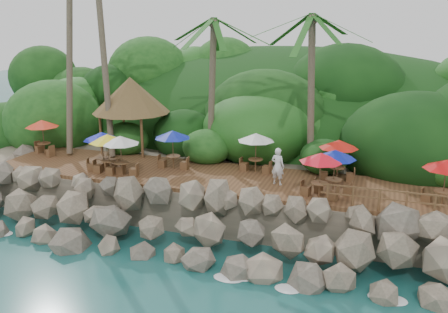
% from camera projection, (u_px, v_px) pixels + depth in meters
% --- Properties ---
extents(ground, '(140.00, 140.00, 0.00)m').
position_uv_depth(ground, '(179.00, 269.00, 20.67)').
color(ground, '#19514F').
rests_on(ground, ground).
extents(land_base, '(32.00, 25.20, 2.10)m').
position_uv_depth(land_base, '(268.00, 152.00, 34.99)').
color(land_base, gray).
rests_on(land_base, ground).
extents(jungle_hill, '(44.80, 28.00, 15.40)m').
position_uv_depth(jungle_hill, '(288.00, 143.00, 42.12)').
color(jungle_hill, '#143811').
rests_on(jungle_hill, ground).
extents(seawall, '(29.00, 4.00, 2.30)m').
position_uv_depth(seawall, '(196.00, 226.00, 22.19)').
color(seawall, gray).
rests_on(seawall, ground).
extents(terrace, '(26.00, 5.00, 0.20)m').
position_uv_depth(terrace, '(224.00, 178.00, 25.55)').
color(terrace, brown).
rests_on(terrace, land_base).
extents(jungle_foliage, '(44.00, 16.00, 12.00)m').
position_uv_depth(jungle_foliage, '(264.00, 170.00, 34.36)').
color(jungle_foliage, '#143811').
rests_on(jungle_foliage, ground).
extents(foam_line, '(25.20, 0.80, 0.06)m').
position_uv_depth(foam_line, '(182.00, 265.00, 20.94)').
color(foam_line, white).
rests_on(foam_line, ground).
extents(palapa, '(4.79, 4.79, 4.60)m').
position_uv_depth(palapa, '(131.00, 95.00, 29.87)').
color(palapa, brown).
rests_on(palapa, ground).
extents(dining_clusters, '(24.25, 4.89, 2.15)m').
position_uv_depth(dining_clusters, '(214.00, 145.00, 24.84)').
color(dining_clusters, brown).
rests_on(dining_clusters, terrace).
extents(railing, '(8.30, 0.10, 1.00)m').
position_uv_depth(railing, '(421.00, 202.00, 20.31)').
color(railing, brown).
rests_on(railing, terrace).
extents(waiter, '(0.78, 0.60, 1.89)m').
position_uv_depth(waiter, '(278.00, 166.00, 24.06)').
color(waiter, white).
rests_on(waiter, terrace).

